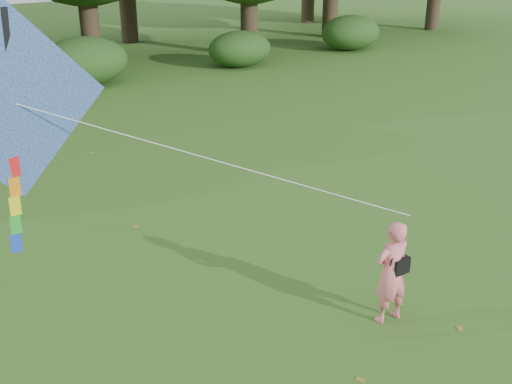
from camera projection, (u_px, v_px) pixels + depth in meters
ground at (340, 315)px, 10.18m from camera, size 100.00×100.00×0.00m
man_kite_flyer at (391, 272)px, 9.75m from camera, size 0.65×0.46×1.68m
crossbody_bag at (399, 264)px, 9.75m from camera, size 0.43×0.20×0.69m
flying_kite at (15, 107)px, 7.83m from camera, size 6.12×2.44×3.24m
fallen_leaves at (175, 274)px, 11.39m from camera, size 9.81×13.97×0.01m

